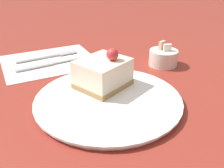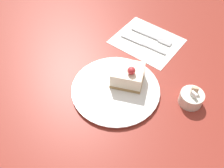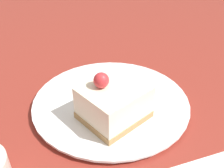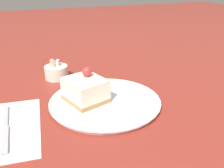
# 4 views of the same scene
# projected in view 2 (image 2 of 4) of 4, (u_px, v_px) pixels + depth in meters

# --- Properties ---
(ground_plane) EXTENTS (4.00, 4.00, 0.00)m
(ground_plane) POSITION_uv_depth(u_px,v_px,m) (115.00, 87.00, 0.83)
(ground_plane) COLOR maroon
(plate) EXTENTS (0.29, 0.29, 0.01)m
(plate) POSITION_uv_depth(u_px,v_px,m) (116.00, 89.00, 0.81)
(plate) COLOR white
(plate) RESTS_ON ground_plane
(cake_slice) EXTENTS (0.11, 0.12, 0.08)m
(cake_slice) POSITION_uv_depth(u_px,v_px,m) (128.00, 75.00, 0.80)
(cake_slice) COLOR #AD8451
(cake_slice) RESTS_ON plate
(napkin) EXTENTS (0.22, 0.26, 0.00)m
(napkin) POSITION_uv_depth(u_px,v_px,m) (147.00, 41.00, 0.96)
(napkin) COLOR white
(napkin) RESTS_ON ground_plane
(fork) EXTENTS (0.02, 0.17, 0.00)m
(fork) POSITION_uv_depth(u_px,v_px,m) (155.00, 38.00, 0.97)
(fork) COLOR #B2B2B7
(fork) RESTS_ON napkin
(knife) EXTENTS (0.02, 0.19, 0.00)m
(knife) POSITION_uv_depth(u_px,v_px,m) (139.00, 42.00, 0.95)
(knife) COLOR #B2B2B7
(knife) RESTS_ON napkin
(sugar_bowl) EXTENTS (0.07, 0.07, 0.06)m
(sugar_bowl) POSITION_uv_depth(u_px,v_px,m) (191.00, 98.00, 0.77)
(sugar_bowl) COLOR silver
(sugar_bowl) RESTS_ON ground_plane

